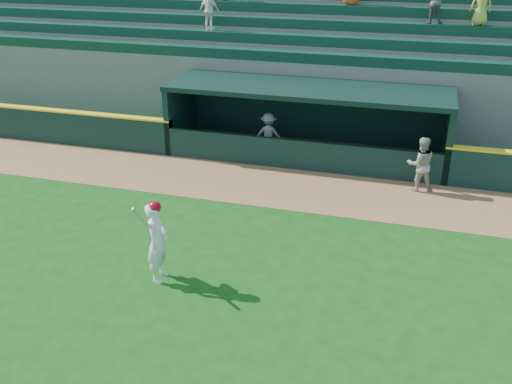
% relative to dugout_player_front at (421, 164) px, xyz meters
% --- Properties ---
extents(ground, '(120.00, 120.00, 0.00)m').
position_rel_dugout_player_front_xyz_m(ground, '(-3.84, -5.88, -0.84)').
color(ground, '#124611').
rests_on(ground, ground).
extents(warning_track, '(40.00, 3.00, 0.01)m').
position_rel_dugout_player_front_xyz_m(warning_track, '(-3.84, -0.98, -0.83)').
color(warning_track, '#98643D').
rests_on(warning_track, ground).
extents(dugout_player_front, '(0.95, 0.82, 1.67)m').
position_rel_dugout_player_front_xyz_m(dugout_player_front, '(0.00, 0.00, 0.00)').
color(dugout_player_front, '#9E9E99').
rests_on(dugout_player_front, ground).
extents(dugout_player_inside, '(1.03, 0.66, 1.50)m').
position_rel_dugout_player_front_xyz_m(dugout_player_inside, '(-5.12, 1.63, -0.08)').
color(dugout_player_inside, '#A8A8A2').
rests_on(dugout_player_inside, ground).
extents(dugout, '(9.40, 2.80, 2.46)m').
position_rel_dugout_player_front_xyz_m(dugout, '(-3.84, 2.13, 0.52)').
color(dugout, slate).
rests_on(dugout, ground).
extents(stands, '(34.50, 6.25, 7.52)m').
position_rel_dugout_player_front_xyz_m(stands, '(-3.85, 6.69, 1.57)').
color(stands, slate).
rests_on(stands, ground).
extents(batter_at_plate, '(0.56, 0.80, 1.93)m').
position_rel_dugout_player_front_xyz_m(batter_at_plate, '(-5.38, -6.64, 0.12)').
color(batter_at_plate, white).
rests_on(batter_at_plate, ground).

